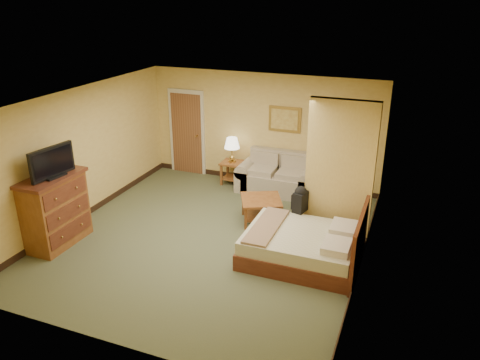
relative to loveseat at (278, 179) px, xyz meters
The scene contains 17 objects.
floor 2.64m from the loveseat, 101.55° to the right, with size 6.00×6.00×0.00m, color #4F5637.
ceiling 3.50m from the loveseat, 101.55° to the right, with size 6.00×6.00×0.00m, color white.
back_wall 1.21m from the loveseat, 141.09° to the left, with size 5.50×0.02×2.60m, color #DBB75D.
left_wall 4.29m from the loveseat, 141.84° to the right, with size 0.02×6.00×2.60m, color #DBB75D.
right_wall 3.55m from the loveseat, 49.19° to the right, with size 0.02×6.00×2.60m, color #DBB75D.
partition 2.52m from the loveseat, 45.46° to the right, with size 1.20×0.15×2.60m, color #DBB75D.
door 2.61m from the loveseat, behind, with size 0.94×0.16×2.10m.
baseboard 0.71m from the loveseat, 141.75° to the left, with size 5.50×0.02×0.12m, color black.
loveseat is the anchor object (origin of this frame).
side_table 1.15m from the loveseat, behind, with size 0.49×0.49×0.54m.
table_lamp 1.35m from the loveseat, behind, with size 0.36×0.36×0.59m.
coffee_table 1.57m from the loveseat, 85.05° to the right, with size 1.02×1.02×0.49m.
wall_picture 1.36m from the loveseat, 90.00° to the left, with size 0.74×0.04×0.58m.
dresser 4.79m from the loveseat, 128.96° to the right, with size 0.65×1.23×1.31m.
tv 4.88m from the loveseat, 128.01° to the right, with size 0.27×0.88×0.54m.
bed 2.97m from the loveseat, 64.13° to the right, with size 1.93×1.59×1.03m.
backpack 2.16m from the loveseat, 61.99° to the right, with size 0.25×0.32×0.50m.
Camera 1 is at (3.31, -6.93, 4.28)m, focal length 35.00 mm.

